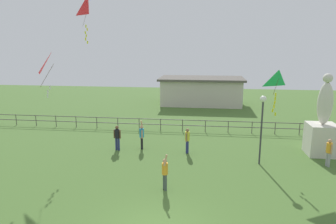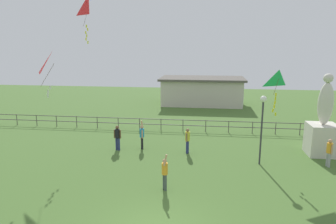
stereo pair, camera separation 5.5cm
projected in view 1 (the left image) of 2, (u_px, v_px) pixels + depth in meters
The scene contains 12 objects.
statue_monument at pixel (322, 130), 19.04m from camera, with size 1.70×1.70×5.07m.
lamppost at pixel (262, 114), 17.14m from camera, with size 0.36×0.36×3.99m.
person_0 at pixel (187, 139), 19.40m from camera, with size 0.30×0.48×1.61m.
person_2 at pixel (117, 136), 19.93m from camera, with size 0.50×0.31×1.65m.
person_3 at pixel (142, 135), 20.17m from camera, with size 0.30×0.51×1.88m.
person_4 at pixel (165, 172), 14.38m from camera, with size 0.31×0.49×1.82m.
person_5 at pixel (329, 151), 17.20m from camera, with size 0.30×0.47×1.61m.
kite_1 at pixel (89, 7), 21.24m from camera, with size 1.29×1.15×3.28m.
kite_2 at pixel (278, 80), 16.62m from camera, with size 1.16×0.85×2.57m.
kite_3 at pixel (54, 65), 15.83m from camera, with size 1.20×1.16×2.33m.
waterfront_railing at pixel (181, 123), 24.55m from camera, with size 36.03×0.06×0.95m.
pavilion_building at pixel (201, 91), 35.82m from camera, with size 9.60×5.47×3.12m.
Camera 1 is at (1.77, -9.75, 6.66)m, focal length 32.89 mm.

